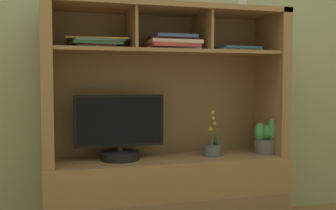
% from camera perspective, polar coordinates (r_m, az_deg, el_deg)
% --- Properties ---
extents(back_wall, '(6.00, 0.02, 2.80)m').
position_cam_1_polar(back_wall, '(2.62, -1.46, 14.47)').
color(back_wall, '#919869').
rests_on(back_wall, ground).
extents(media_console, '(1.40, 0.44, 1.32)m').
position_cam_1_polar(media_console, '(2.40, -0.06, -8.23)').
color(media_console, olive).
rests_on(media_console, ground).
extents(tv_monitor, '(0.51, 0.22, 0.37)m').
position_cam_1_polar(tv_monitor, '(2.31, -6.81, -3.77)').
color(tv_monitor, black).
rests_on(tv_monitor, media_console).
extents(potted_orchid, '(0.13, 0.13, 0.27)m').
position_cam_1_polar(potted_orchid, '(2.45, 6.26, -6.04)').
color(potted_orchid, '#4F5055').
rests_on(potted_orchid, media_console).
extents(potted_fern, '(0.17, 0.17, 0.22)m').
position_cam_1_polar(potted_fern, '(2.59, 13.67, -4.60)').
color(potted_fern, '#555256').
rests_on(potted_fern, media_console).
extents(magazine_stack_left, '(0.33, 0.27, 0.08)m').
position_cam_1_polar(magazine_stack_left, '(2.36, 0.58, 8.71)').
color(magazine_stack_left, '#665A63').
rests_on(magazine_stack_left, media_console).
extents(magazine_stack_centre, '(0.35, 0.26, 0.06)m').
position_cam_1_polar(magazine_stack_centre, '(2.30, -10.10, 8.55)').
color(magazine_stack_centre, slate).
rests_on(magazine_stack_centre, media_console).
extents(magazine_stack_right, '(0.30, 0.26, 0.02)m').
position_cam_1_polar(magazine_stack_right, '(2.49, 9.34, 7.71)').
color(magazine_stack_right, slate).
rests_on(magazine_stack_right, media_console).
extents(diffuser_bottle, '(0.06, 0.06, 0.24)m').
position_cam_1_polar(diffuser_bottle, '(2.53, 10.41, 14.30)').
color(diffuser_bottle, '#B6ADAB').
rests_on(diffuser_bottle, media_console).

